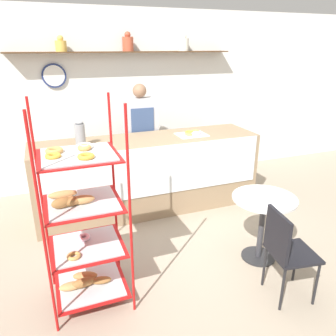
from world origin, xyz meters
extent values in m
plane|color=gray|center=(0.00, 0.00, 0.00)|extent=(14.00, 14.00, 0.00)
cube|color=white|center=(0.00, 2.30, 1.35)|extent=(10.00, 0.06, 2.70)
cube|color=#4C331E|center=(0.00, 2.15, 2.07)|extent=(3.32, 0.24, 0.02)
cylinder|color=gold|center=(-0.91, 2.15, 2.15)|extent=(0.15, 0.15, 0.14)
sphere|color=gold|center=(-0.91, 2.15, 2.25)|extent=(0.08, 0.08, 0.08)
cylinder|color=#B24C33|center=(0.04, 2.15, 2.18)|extent=(0.16, 0.16, 0.20)
sphere|color=#B24C33|center=(0.04, 2.15, 2.31)|extent=(0.09, 0.09, 0.09)
cylinder|color=silver|center=(0.93, 2.15, 2.17)|extent=(0.16, 0.16, 0.18)
sphere|color=silver|center=(0.93, 2.15, 2.29)|extent=(0.09, 0.09, 0.09)
cylinder|color=navy|center=(-1.04, 2.25, 1.76)|extent=(0.34, 0.03, 0.34)
cylinder|color=white|center=(-1.04, 2.24, 1.76)|extent=(0.29, 0.00, 0.29)
cube|color=#937A5B|center=(0.00, 1.16, 0.50)|extent=(3.00, 0.76, 1.01)
cube|color=silver|center=(0.00, 0.77, 0.69)|extent=(2.88, 0.01, 0.65)
cylinder|color=#B71414|center=(-1.35, -0.64, 0.90)|extent=(0.02, 0.02, 1.79)
cylinder|color=#B71414|center=(-0.71, -0.64, 0.90)|extent=(0.02, 0.02, 1.79)
cylinder|color=#B71414|center=(-1.35, -0.05, 0.90)|extent=(0.02, 0.02, 1.79)
cylinder|color=#B71414|center=(-0.71, -0.05, 0.90)|extent=(0.02, 0.02, 1.79)
cube|color=#B71414|center=(-1.03, -0.34, 0.12)|extent=(0.61, 0.57, 0.01)
cube|color=silver|center=(-1.03, -0.34, 0.13)|extent=(0.54, 0.50, 0.01)
ellipsoid|color=tan|center=(-1.20, -0.36, 0.17)|extent=(0.21, 0.09, 0.07)
ellipsoid|color=olive|center=(-0.95, -0.37, 0.17)|extent=(0.20, 0.11, 0.06)
ellipsoid|color=olive|center=(-1.10, -0.36, 0.18)|extent=(0.22, 0.10, 0.09)
ellipsoid|color=#B27F47|center=(-1.07, -0.26, 0.17)|extent=(0.24, 0.16, 0.06)
cube|color=#B71414|center=(-1.03, -0.34, 0.53)|extent=(0.61, 0.57, 0.01)
cube|color=silver|center=(-1.03, -0.34, 0.54)|extent=(0.54, 0.50, 0.01)
torus|color=tan|center=(-1.16, -0.49, 0.57)|extent=(0.11, 0.11, 0.03)
torus|color=#EAB2C1|center=(-1.05, -0.24, 0.57)|extent=(0.11, 0.11, 0.03)
cube|color=#B71414|center=(-1.03, -0.34, 0.95)|extent=(0.61, 0.57, 0.01)
cube|color=silver|center=(-1.03, -0.34, 0.96)|extent=(0.54, 0.50, 0.01)
ellipsoid|color=olive|center=(-1.14, -0.38, 1.00)|extent=(0.19, 0.10, 0.08)
ellipsoid|color=tan|center=(-1.04, -0.38, 1.00)|extent=(0.21, 0.08, 0.08)
ellipsoid|color=olive|center=(-1.19, -0.40, 1.01)|extent=(0.18, 0.11, 0.09)
ellipsoid|color=tan|center=(-1.18, -0.21, 0.99)|extent=(0.24, 0.07, 0.06)
cube|color=#B71414|center=(-1.03, -0.34, 1.36)|extent=(0.61, 0.57, 0.01)
cube|color=silver|center=(-1.03, -0.34, 1.37)|extent=(0.54, 0.50, 0.01)
torus|color=tan|center=(-1.20, -0.26, 1.40)|extent=(0.14, 0.14, 0.04)
torus|color=silver|center=(-0.96, -0.22, 1.40)|extent=(0.13, 0.13, 0.04)
torus|color=tan|center=(-0.97, -0.26, 1.40)|extent=(0.11, 0.11, 0.04)
torus|color=gold|center=(-1.22, -0.38, 1.39)|extent=(0.12, 0.12, 0.03)
torus|color=gold|center=(-0.99, -0.48, 1.39)|extent=(0.13, 0.13, 0.03)
cube|color=#282833|center=(0.06, 1.69, 0.49)|extent=(0.29, 0.19, 0.98)
cube|color=#B2B2B7|center=(0.06, 1.69, 1.22)|extent=(0.48, 0.22, 0.48)
cube|color=#334770|center=(0.06, 1.58, 1.14)|extent=(0.33, 0.01, 0.40)
sphere|color=#8C664C|center=(0.06, 1.69, 1.56)|extent=(0.20, 0.20, 0.20)
cylinder|color=#262628|center=(0.74, -0.39, 0.01)|extent=(0.36, 0.36, 0.02)
cylinder|color=#333338|center=(0.74, -0.39, 0.36)|extent=(0.06, 0.06, 0.68)
cylinder|color=white|center=(0.74, -0.39, 0.71)|extent=(0.65, 0.65, 0.02)
cylinder|color=black|center=(0.79, -1.15, 0.22)|extent=(0.02, 0.02, 0.43)
cylinder|color=black|center=(0.84, -0.83, 0.22)|extent=(0.02, 0.02, 0.43)
cylinder|color=black|center=(0.47, -1.10, 0.22)|extent=(0.02, 0.02, 0.43)
cylinder|color=black|center=(0.52, -0.78, 0.22)|extent=(0.02, 0.02, 0.43)
cube|color=black|center=(0.65, -0.96, 0.45)|extent=(0.43, 0.43, 0.03)
cube|color=black|center=(0.48, -0.93, 0.66)|extent=(0.09, 0.36, 0.40)
cylinder|color=gray|center=(-0.86, 1.11, 1.15)|extent=(0.12, 0.12, 0.28)
ellipsoid|color=gray|center=(-0.86, 1.11, 1.30)|extent=(0.10, 0.10, 0.05)
cube|color=silver|center=(0.62, 1.12, 1.01)|extent=(0.40, 0.31, 0.01)
torus|color=#EAB2C1|center=(0.64, 1.07, 1.04)|extent=(0.11, 0.11, 0.03)
torus|color=#EAB2C1|center=(0.67, 1.09, 1.04)|extent=(0.13, 0.13, 0.03)
torus|color=gold|center=(0.60, 1.15, 1.04)|extent=(0.12, 0.12, 0.04)
torus|color=tan|center=(0.70, 1.19, 1.04)|extent=(0.12, 0.12, 0.03)
torus|color=tan|center=(0.58, 1.10, 1.04)|extent=(0.12, 0.12, 0.03)
camera|label=1|loc=(-1.24, -2.84, 2.16)|focal=35.00mm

